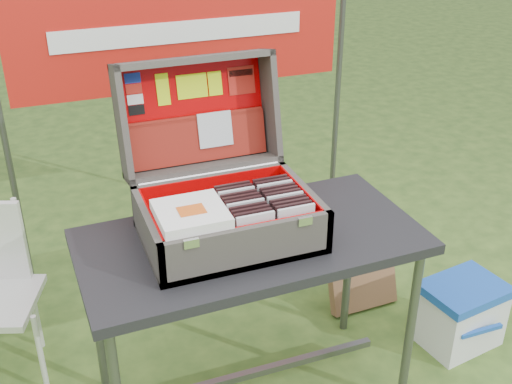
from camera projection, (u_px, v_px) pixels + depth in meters
name	position (u px, v px, depth m)	size (l,w,h in m)	color
table	(251.00, 322.00, 2.53)	(1.26, 0.63, 0.79)	#252529
table_top	(251.00, 241.00, 2.36)	(1.26, 0.63, 0.04)	#252529
table_leg_fr	(410.00, 332.00, 2.51)	(0.04, 0.04, 0.75)	#59595B
table_leg_bl	(97.00, 320.00, 2.58)	(0.04, 0.04, 0.75)	#59595B
table_leg_br	(348.00, 263.00, 2.93)	(0.04, 0.04, 0.75)	#59595B
table_brace	(252.00, 374.00, 2.66)	(1.11, 0.03, 0.03)	#59595B
suitcase	(222.00, 161.00, 2.26)	(0.61, 0.60, 0.57)	#655F57
suitcase_base_bottom	(229.00, 236.00, 2.33)	(0.61, 0.44, 0.02)	#655F57
suitcase_base_wall_front	(249.00, 249.00, 2.13)	(0.61, 0.02, 0.16)	#655F57
suitcase_base_wall_back	(212.00, 194.00, 2.47)	(0.61, 0.02, 0.16)	#655F57
suitcase_base_wall_left	(148.00, 235.00, 2.21)	(0.02, 0.44, 0.16)	#655F57
suitcase_base_wall_right	(304.00, 205.00, 2.39)	(0.02, 0.44, 0.16)	#655F57
suitcase_liner_floor	(229.00, 233.00, 2.33)	(0.57, 0.39, 0.01)	#D00009
suitcase_latch_left	(191.00, 243.00, 2.02)	(0.05, 0.01, 0.03)	silver
suitcase_latch_right	(305.00, 221.00, 2.15)	(0.05, 0.01, 0.03)	silver
suitcase_hinge	(210.00, 174.00, 2.44)	(0.02, 0.02, 0.55)	silver
suitcase_lid_back	(194.00, 113.00, 2.53)	(0.61, 0.44, 0.02)	#655F57
suitcase_lid_rim_far	(192.00, 60.00, 2.41)	(0.61, 0.02, 0.16)	#655F57
suitcase_lid_rim_near	(204.00, 167.00, 2.52)	(0.61, 0.02, 0.16)	#655F57
suitcase_lid_rim_left	(122.00, 125.00, 2.37)	(0.02, 0.44, 0.16)	#655F57
suitcase_lid_rim_right	(269.00, 105.00, 2.56)	(0.02, 0.44, 0.16)	#655F57
suitcase_lid_liner	(195.00, 113.00, 2.51)	(0.56, 0.39, 0.01)	#D00009
suitcase_liner_wall_front	(247.00, 243.00, 2.14)	(0.57, 0.01, 0.14)	#D00009
suitcase_liner_wall_back	(213.00, 193.00, 2.45)	(0.57, 0.01, 0.14)	#D00009
suitcase_liner_wall_left	(152.00, 231.00, 2.21)	(0.01, 0.39, 0.14)	#D00009
suitcase_liner_wall_right	(300.00, 203.00, 2.38)	(0.01, 0.39, 0.14)	#D00009
suitcase_lid_pocket	(199.00, 139.00, 2.52)	(0.55, 0.18, 0.03)	maroon
suitcase_pocket_edge	(197.00, 117.00, 2.49)	(0.54, 0.02, 0.02)	maroon
suitcase_pocket_cd	(215.00, 129.00, 2.52)	(0.14, 0.14, 0.01)	silver
lid_sticker_cc_a	(132.00, 78.00, 2.40)	(0.06, 0.04, 0.00)	#1933B2
lid_sticker_cc_b	(134.00, 89.00, 2.41)	(0.06, 0.04, 0.00)	red
lid_sticker_cc_c	(135.00, 100.00, 2.42)	(0.06, 0.04, 0.00)	white
lid_sticker_cc_d	(137.00, 110.00, 2.43)	(0.06, 0.04, 0.00)	black
lid_card_neon_tall	(163.00, 90.00, 2.44)	(0.05, 0.12, 0.00)	#CDF111
lid_card_neon_main	(192.00, 86.00, 2.48)	(0.12, 0.09, 0.00)	#CDF111
lid_card_neon_small	(215.00, 83.00, 2.51)	(0.05, 0.09, 0.00)	#CDF111
lid_sticker_band	(241.00, 80.00, 2.54)	(0.11, 0.11, 0.00)	red
lid_sticker_band_bar	(241.00, 73.00, 2.54)	(0.10, 0.02, 0.00)	black
cd_left_0	(256.00, 234.00, 2.16)	(0.14, 0.01, 0.16)	silver
cd_left_1	(253.00, 231.00, 2.18)	(0.14, 0.01, 0.16)	black
cd_left_2	(251.00, 228.00, 2.20)	(0.14, 0.01, 0.16)	black
cd_left_3	(248.00, 224.00, 2.22)	(0.14, 0.01, 0.16)	black
cd_left_4	(246.00, 221.00, 2.24)	(0.14, 0.01, 0.16)	silver
cd_left_5	(243.00, 218.00, 2.26)	(0.14, 0.01, 0.16)	black
cd_left_6	(241.00, 215.00, 2.28)	(0.14, 0.01, 0.16)	black
cd_left_7	(239.00, 211.00, 2.30)	(0.14, 0.01, 0.16)	black
cd_left_8	(237.00, 208.00, 2.32)	(0.14, 0.01, 0.16)	silver
cd_left_9	(235.00, 205.00, 2.34)	(0.14, 0.01, 0.16)	black
cd_left_10	(232.00, 202.00, 2.36)	(0.14, 0.01, 0.16)	black
cd_right_0	(296.00, 227.00, 2.21)	(0.14, 0.01, 0.16)	silver
cd_right_1	(293.00, 223.00, 2.23)	(0.14, 0.01, 0.16)	black
cd_right_2	(290.00, 220.00, 2.25)	(0.14, 0.01, 0.16)	black
cd_right_3	(287.00, 217.00, 2.27)	(0.14, 0.01, 0.16)	black
cd_right_4	(285.00, 214.00, 2.29)	(0.14, 0.01, 0.16)	silver
cd_right_5	(282.00, 210.00, 2.31)	(0.14, 0.01, 0.16)	black
cd_right_6	(280.00, 207.00, 2.33)	(0.14, 0.01, 0.16)	black
cd_right_7	(277.00, 204.00, 2.35)	(0.14, 0.01, 0.16)	black
cd_right_8	(275.00, 201.00, 2.37)	(0.14, 0.01, 0.16)	silver
cd_right_9	(272.00, 199.00, 2.39)	(0.14, 0.01, 0.16)	black
cd_right_10	(270.00, 196.00, 2.41)	(0.14, 0.01, 0.16)	black
songbook_0	(191.00, 218.00, 2.14)	(0.23, 0.23, 0.01)	white
songbook_1	(191.00, 216.00, 2.14)	(0.23, 0.23, 0.01)	white
songbook_2	(191.00, 215.00, 2.14)	(0.23, 0.23, 0.01)	white
songbook_3	(191.00, 214.00, 2.14)	(0.23, 0.23, 0.01)	white
songbook_4	(191.00, 212.00, 2.13)	(0.23, 0.23, 0.01)	white
songbook_5	(191.00, 211.00, 2.13)	(0.23, 0.23, 0.01)	white
songbook_6	(191.00, 210.00, 2.13)	(0.23, 0.23, 0.01)	white
songbook_graphic	(191.00, 210.00, 2.12)	(0.09, 0.07, 0.00)	#D85919
cooler	(460.00, 314.00, 2.95)	(0.36, 0.27, 0.32)	white
cooler_body	(460.00, 317.00, 2.96)	(0.34, 0.26, 0.27)	white
cooler_lid	(465.00, 289.00, 2.88)	(0.36, 0.27, 0.04)	blue
cooler_handle	(481.00, 331.00, 2.82)	(0.21, 0.02, 0.02)	blue
chair_leg_fr	(41.00, 355.00, 2.65)	(0.02, 0.02, 0.40)	silver
chair_leg_br	(36.00, 312.00, 2.90)	(0.02, 0.02, 0.40)	silver
chair_upright_right	(21.00, 237.00, 2.73)	(0.02, 0.02, 0.37)	silver
cardboard_box	(361.00, 272.00, 3.19)	(0.35, 0.06, 0.37)	brown
banner_post_left	(6.00, 145.00, 2.94)	(0.03, 0.03, 1.70)	#59595B
banner_post_right	(337.00, 101.00, 3.47)	(0.03, 0.03, 1.70)	#59595B
banner	(181.00, 31.00, 2.99)	(1.60, 0.01, 0.55)	#B51811
banner_text	(181.00, 32.00, 2.98)	(1.20, 0.00, 0.10)	white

